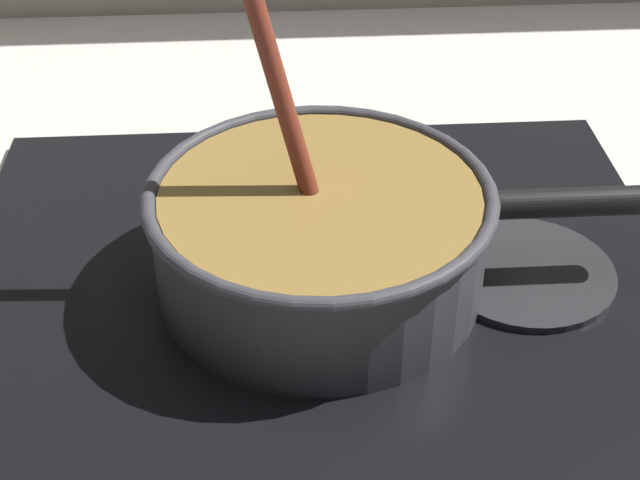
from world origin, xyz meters
TOP-DOWN VIEW (x-y plane):
  - hob_plate at (0.12, 0.22)m, footprint 0.56×0.48m
  - burner_ring at (0.12, 0.22)m, footprint 0.18×0.18m
  - spare_burner at (0.28, 0.22)m, footprint 0.14×0.14m
  - cooking_pan at (0.12, 0.22)m, footprint 0.37×0.26m

SIDE VIEW (x-z plane):
  - hob_plate at x=0.12m, z-range 0.00..0.01m
  - spare_burner at x=0.28m, z-range 0.01..0.02m
  - burner_ring at x=0.12m, z-range 0.01..0.02m
  - cooking_pan at x=0.12m, z-range -0.10..0.22m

